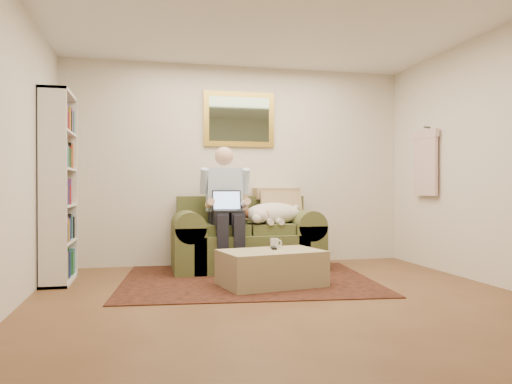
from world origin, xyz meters
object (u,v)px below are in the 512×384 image
object	(u,v)px
sleeping_dog	(273,214)
laptop	(228,206)
bookshelf	(59,187)
coffee_mug	(274,243)
ottoman	(271,268)
sofa	(246,244)
seated_man	(227,209)

from	to	relation	value
sleeping_dog	laptop	bearing A→B (deg)	-166.36
sleeping_dog	bookshelf	distance (m)	2.46
coffee_mug	ottoman	bearing A→B (deg)	-113.33
ottoman	laptop	bearing A→B (deg)	109.30
bookshelf	ottoman	bearing A→B (deg)	-17.92
sofa	sleeping_dog	xyz separation A→B (m)	(0.32, -0.09, 0.37)
seated_man	coffee_mug	bearing A→B (deg)	-62.52
laptop	ottoman	bearing A→B (deg)	-70.70
ottoman	coffee_mug	distance (m)	0.31
ottoman	sofa	bearing A→B (deg)	92.03
sofa	coffee_mug	world-z (taller)	sofa
coffee_mug	sofa	bearing A→B (deg)	97.67
seated_man	ottoman	bearing A→B (deg)	-72.02
coffee_mug	sleeping_dog	bearing A→B (deg)	76.57
seated_man	sleeping_dog	bearing A→B (deg)	7.13
sofa	sleeping_dog	distance (m)	0.50
laptop	ottoman	xyz separation A→B (m)	(0.31, -0.88, -0.61)
seated_man	sleeping_dog	world-z (taller)	seated_man
seated_man	laptop	distance (m)	0.08
laptop	sofa	bearing A→B (deg)	41.02
sofa	sleeping_dog	size ratio (longest dim) A/B	2.43
laptop	coffee_mug	xyz separation A→B (m)	(0.39, -0.68, -0.37)
sleeping_dog	coffee_mug	xyz separation A→B (m)	(-0.20, -0.82, -0.27)
sleeping_dog	ottoman	world-z (taller)	sleeping_dog
seated_man	ottoman	world-z (taller)	seated_man
laptop	sleeping_dog	size ratio (longest dim) A/B	0.47
ottoman	coffee_mug	world-z (taller)	coffee_mug
laptop	sleeping_dog	world-z (taller)	laptop
seated_man	bookshelf	distance (m)	1.87
sofa	laptop	world-z (taller)	laptop
sofa	bookshelf	distance (m)	2.25
coffee_mug	laptop	bearing A→B (deg)	119.81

